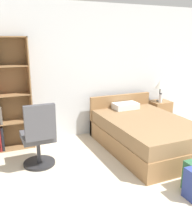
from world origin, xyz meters
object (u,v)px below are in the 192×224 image
bookshelf (0,98)px  table_lamp (160,85)px  office_chair (39,137)px  nightstand (159,114)px  water_bottle (161,98)px  bed (145,133)px

bookshelf → table_lamp: bookshelf is taller
bookshelf → office_chair: bookshelf is taller
nightstand → table_lamp: table_lamp is taller
nightstand → water_bottle: 0.41m
bookshelf → office_chair: bearing=-63.4°
bookshelf → water_bottle: 3.27m
bookshelf → table_lamp: size_ratio=4.18×
table_lamp → bookshelf: bearing=178.8°
table_lamp → office_chair: bearing=-163.6°
office_chair → table_lamp: 3.01m
nightstand → water_bottle: size_ratio=2.90×
table_lamp → bed: bearing=-137.7°
bookshelf → nightstand: (3.33, -0.08, -0.67)m
bookshelf → office_chair: (0.46, -0.91, -0.47)m
nightstand → bookshelf: bearing=178.7°
water_bottle → bookshelf: bearing=176.9°
bookshelf → table_lamp: 3.31m
office_chair → nightstand: office_chair is taller
bookshelf → nightstand: bookshelf is taller
office_chair → bed: bearing=-1.0°
office_chair → table_lamp: bearing=16.4°
nightstand → water_bottle: bearing=-126.4°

